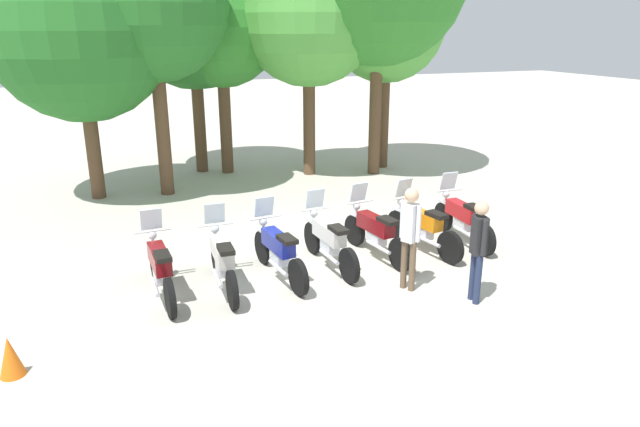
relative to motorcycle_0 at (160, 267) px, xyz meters
name	(u,v)px	position (x,y,z in m)	size (l,w,h in m)	color
ground_plane	(329,266)	(3.09, 0.14, -0.52)	(80.00, 80.00, 0.00)	#BCB7A8
motorcycle_0	(160,267)	(0.00, 0.00, 0.00)	(0.62, 2.19, 1.37)	black
motorcycle_1	(222,260)	(1.03, -0.06, 0.00)	(0.62, 2.19, 1.37)	black
motorcycle_2	(278,250)	(2.05, 0.02, 0.00)	(0.62, 2.19, 1.37)	black
motorcycle_3	(329,240)	(3.08, 0.17, 0.00)	(0.62, 2.19, 1.37)	black
motorcycle_4	(375,232)	(4.11, 0.28, 0.00)	(0.62, 2.18, 1.37)	black
motorcycle_5	(422,226)	(5.13, 0.26, 0.00)	(0.67, 2.17, 1.37)	black
motorcycle_6	(462,218)	(6.17, 0.38, 0.00)	(0.62, 2.19, 1.37)	black
person_0	(478,244)	(4.77, -2.05, 0.50)	(0.26, 0.41, 1.72)	#232D4C
person_1	(410,230)	(3.98, -1.25, 0.55)	(0.32, 0.39, 1.81)	brown
tree_0	(79,31)	(-0.92, 6.61, 3.70)	(4.44, 4.44, 6.45)	brown
tree_1	(152,6)	(0.84, 6.33, 4.29)	(3.78, 3.78, 6.73)	brown
tree_2	(193,18)	(2.16, 8.59, 4.05)	(4.14, 4.14, 6.65)	brown
tree_3	(221,28)	(2.88, 8.14, 3.76)	(3.44, 3.44, 6.02)	brown
tree_4	(309,14)	(5.19, 7.03, 4.13)	(4.09, 4.09, 6.72)	brown
tree_5	(386,24)	(7.70, 7.10, 3.88)	(3.55, 3.55, 6.20)	brown
traffic_cone	(10,357)	(-2.07, -1.70, -0.24)	(0.32, 0.32, 0.55)	orange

